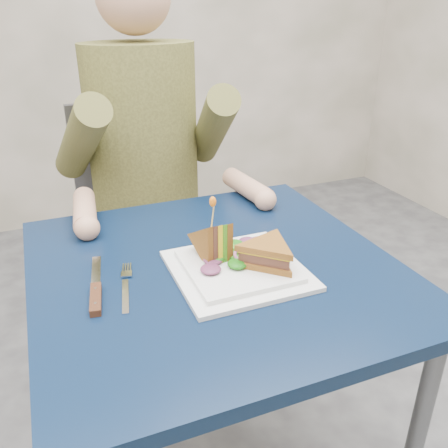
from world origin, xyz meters
name	(u,v)px	position (x,y,z in m)	size (l,w,h in m)	color
table	(215,296)	(0.00, 0.00, 0.65)	(0.75, 0.75, 0.73)	black
chair	(143,217)	(0.00, 0.72, 0.54)	(0.42, 0.40, 0.93)	#47474C
diner	(143,118)	(0.00, 0.60, 0.91)	(0.54, 0.59, 0.74)	brown
plate	(238,269)	(0.03, -0.05, 0.74)	(0.26, 0.26, 0.02)	white
sandwich_flat	(268,254)	(0.09, -0.07, 0.78)	(0.19, 0.19, 0.05)	brown
sandwich_upright	(213,243)	(0.00, 0.00, 0.78)	(0.08, 0.12, 0.12)	brown
fork	(126,288)	(-0.19, -0.02, 0.73)	(0.05, 0.18, 0.01)	silver
knife	(96,294)	(-0.25, -0.03, 0.74)	(0.05, 0.22, 0.02)	silver
toothpick	(213,214)	(0.00, 0.00, 0.85)	(0.00, 0.00, 0.06)	tan
toothpick_frill	(213,202)	(0.00, 0.00, 0.88)	(0.01, 0.01, 0.02)	orange
lettuce_spill	(238,257)	(0.04, -0.04, 0.76)	(0.15, 0.13, 0.02)	#337A14
onion_ring	(243,255)	(0.05, -0.04, 0.77)	(0.04, 0.04, 0.01)	#9E4C7A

